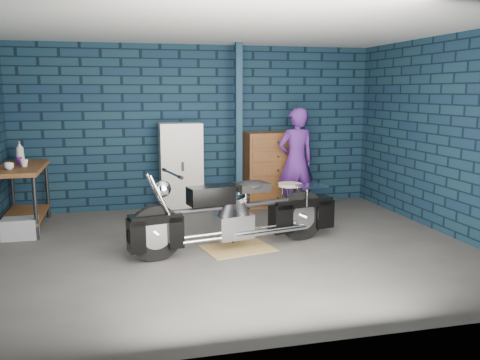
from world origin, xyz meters
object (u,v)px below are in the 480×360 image
at_px(storage_bin, 20,228).
at_px(person, 296,161).
at_px(tool_chest, 273,169).
at_px(shop_stool, 290,205).
at_px(motorcycle, 238,208).
at_px(locker, 181,167).
at_px(workbench, 23,198).

bearing_deg(storage_bin, person, 7.44).
distance_m(tool_chest, shop_stool, 1.40).
bearing_deg(motorcycle, tool_chest, 50.90).
relative_size(locker, tool_chest, 1.14).
relative_size(person, tool_chest, 1.34).
bearing_deg(locker, person, -17.65).
bearing_deg(workbench, motorcycle, -30.64).
relative_size(storage_bin, locker, 0.31).
height_order(workbench, locker, locker).
distance_m(motorcycle, person, 2.17).
bearing_deg(workbench, person, 0.47).
relative_size(workbench, motorcycle, 0.60).
height_order(person, storage_bin, person).
relative_size(workbench, tool_chest, 1.11).
distance_m(person, storage_bin, 4.18).
bearing_deg(tool_chest, workbench, -171.25).
distance_m(motorcycle, storage_bin, 2.98).
distance_m(locker, tool_chest, 1.58).
relative_size(person, locker, 1.17).
height_order(person, locker, person).
bearing_deg(storage_bin, tool_chest, 15.82).
bearing_deg(storage_bin, shop_stool, -3.90).
distance_m(workbench, shop_stool, 3.81).
height_order(motorcycle, shop_stool, motorcycle).
height_order(workbench, storage_bin, workbench).
xyz_separation_m(person, shop_stool, (-0.37, -0.79, -0.53)).
bearing_deg(shop_stool, locker, 136.10).
bearing_deg(motorcycle, shop_stool, 29.94).
relative_size(workbench, locker, 0.97).
relative_size(motorcycle, locker, 1.62).
height_order(motorcycle, storage_bin, motorcycle).
bearing_deg(workbench, storage_bin, -87.71).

